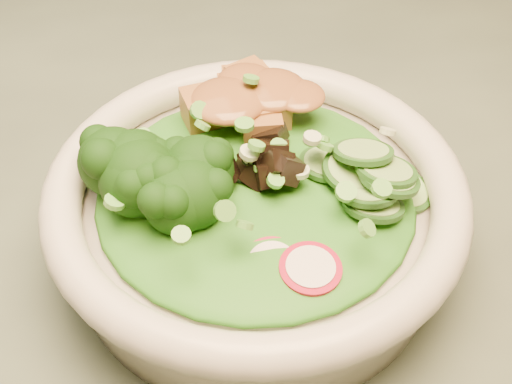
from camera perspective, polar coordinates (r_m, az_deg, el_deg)
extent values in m
cylinder|color=black|center=(1.18, 16.74, 0.26)|extent=(0.06, 0.06, 0.72)
cube|color=#526151|center=(0.57, -13.52, -4.57)|extent=(1.20, 0.80, 0.03)
cylinder|color=beige|center=(0.51, 0.00, -2.79)|extent=(0.26, 0.26, 0.06)
torus|color=beige|center=(0.48, 0.00, 0.13)|extent=(0.29, 0.29, 0.03)
ellipsoid|color=#226C16|center=(0.48, 0.00, 0.08)|extent=(0.22, 0.22, 0.03)
ellipsoid|color=brown|center=(0.52, -0.62, 7.52)|extent=(0.07, 0.06, 0.02)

